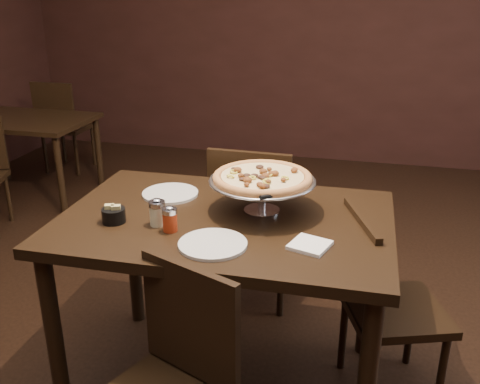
# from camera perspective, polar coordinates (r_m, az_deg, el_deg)

# --- Properties ---
(room) EXTENTS (6.04, 7.04, 2.84)m
(room) POSITION_cam_1_polar(r_m,az_deg,el_deg) (2.07, -1.67, 12.32)
(room) COLOR black
(room) RESTS_ON ground
(dining_table) EXTENTS (1.36, 0.92, 0.84)m
(dining_table) POSITION_cam_1_polar(r_m,az_deg,el_deg) (2.23, -1.57, -5.28)
(dining_table) COLOR black
(dining_table) RESTS_ON ground
(background_table) EXTENTS (1.09, 0.73, 0.68)m
(background_table) POSITION_cam_1_polar(r_m,az_deg,el_deg) (4.85, -22.02, 6.27)
(background_table) COLOR black
(background_table) RESTS_ON ground
(pizza_stand) EXTENTS (0.44, 0.44, 0.18)m
(pizza_stand) POSITION_cam_1_polar(r_m,az_deg,el_deg) (2.18, 2.39, 1.50)
(pizza_stand) COLOR silver
(pizza_stand) RESTS_ON dining_table
(parmesan_shaker) EXTENTS (0.06, 0.06, 0.11)m
(parmesan_shaker) POSITION_cam_1_polar(r_m,az_deg,el_deg) (2.11, -8.82, -2.17)
(parmesan_shaker) COLOR beige
(parmesan_shaker) RESTS_ON dining_table
(pepper_flake_shaker) EXTENTS (0.06, 0.06, 0.10)m
(pepper_flake_shaker) POSITION_cam_1_polar(r_m,az_deg,el_deg) (2.06, -7.49, -2.89)
(pepper_flake_shaker) COLOR #96270D
(pepper_flake_shaker) RESTS_ON dining_table
(packet_caddy) EXTENTS (0.09, 0.09, 0.07)m
(packet_caddy) POSITION_cam_1_polar(r_m,az_deg,el_deg) (2.18, -13.33, -2.38)
(packet_caddy) COLOR black
(packet_caddy) RESTS_ON dining_table
(napkin_stack) EXTENTS (0.16, 0.16, 0.01)m
(napkin_stack) POSITION_cam_1_polar(r_m,az_deg,el_deg) (1.95, 7.46, -5.64)
(napkin_stack) COLOR white
(napkin_stack) RESTS_ON dining_table
(plate_left) EXTENTS (0.25, 0.25, 0.01)m
(plate_left) POSITION_cam_1_polar(r_m,az_deg,el_deg) (2.42, -7.45, -0.16)
(plate_left) COLOR silver
(plate_left) RESTS_ON dining_table
(plate_near) EXTENTS (0.25, 0.25, 0.01)m
(plate_near) POSITION_cam_1_polar(r_m,az_deg,el_deg) (1.95, -2.93, -5.58)
(plate_near) COLOR silver
(plate_near) RESTS_ON dining_table
(serving_spatula) EXTENTS (0.16, 0.16, 0.02)m
(serving_spatula) POSITION_cam_1_polar(r_m,az_deg,el_deg) (2.01, 3.66, -0.41)
(serving_spatula) COLOR silver
(serving_spatula) RESTS_ON pizza_stand
(chair_far) EXTENTS (0.45, 0.45, 0.94)m
(chair_far) POSITION_cam_1_polar(r_m,az_deg,el_deg) (2.94, 1.54, -2.99)
(chair_far) COLOR black
(chair_far) RESTS_ON ground
(chair_near) EXTENTS (0.53, 0.53, 0.87)m
(chair_near) POSITION_cam_1_polar(r_m,az_deg,el_deg) (1.92, -7.53, -19.52)
(chair_near) COLOR black
(chair_near) RESTS_ON ground
(chair_side) EXTENTS (0.52, 0.52, 0.87)m
(chair_side) POSITION_cam_1_polar(r_m,az_deg,el_deg) (2.39, 14.76, -11.06)
(chair_side) COLOR black
(chair_side) RESTS_ON ground
(bg_chair_far) EXTENTS (0.42, 0.42, 0.89)m
(bg_chair_far) POSITION_cam_1_polar(r_m,az_deg,el_deg) (5.42, -18.41, 7.01)
(bg_chair_far) COLOR black
(bg_chair_far) RESTS_ON ground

